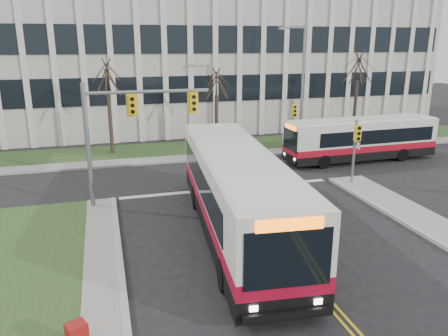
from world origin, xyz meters
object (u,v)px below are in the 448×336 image
streetlight (301,81)px  directory_sign (225,134)px  bus_cross (361,140)px  bus_main (236,195)px

streetlight → directory_sign: bearing=166.8°
streetlight → bus_cross: streetlight is taller
directory_sign → bus_cross: size_ratio=0.19×
bus_cross → directory_sign: bearing=-127.6°
streetlight → bus_cross: bearing=-60.2°
directory_sign → bus_cross: bus_cross is taller
streetlight → directory_sign: size_ratio=4.60×
bus_main → bus_cross: size_ratio=1.25×
streetlight → directory_sign: (-5.53, 1.30, -4.02)m
bus_main → bus_cross: (11.94, 9.35, -0.35)m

